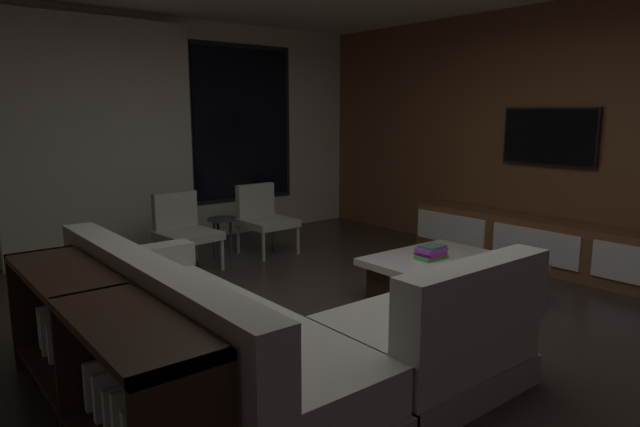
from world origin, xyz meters
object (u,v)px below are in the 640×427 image
at_px(media_console, 550,246).
at_px(accent_chair_near_window, 263,215).
at_px(sectional_couch, 264,338).
at_px(accent_chair_by_curtain, 183,227).
at_px(coffee_table, 450,280).
at_px(book_stack_on_coffee_table, 431,252).
at_px(side_stool, 222,225).
at_px(console_table_behind_couch, 96,354).
at_px(mounted_tv, 549,137).

bearing_deg(media_console, accent_chair_near_window, 126.88).
bearing_deg(sectional_couch, media_console, 3.35).
relative_size(accent_chair_near_window, media_console, 0.25).
bearing_deg(accent_chair_by_curtain, coffee_table, -61.52).
bearing_deg(accent_chair_near_window, media_console, -53.12).
bearing_deg(book_stack_on_coffee_table, sectional_couch, -168.53).
distance_m(coffee_table, side_stool, 2.61).
xyz_separation_m(sectional_couch, book_stack_on_coffee_table, (1.97, 0.40, 0.13)).
bearing_deg(console_table_behind_couch, accent_chair_by_curtain, 56.56).
bearing_deg(coffee_table, accent_chair_near_window, 96.75).
distance_m(sectional_couch, mounted_tv, 3.95).
height_order(sectional_couch, mounted_tv, mounted_tv).
distance_m(accent_chair_by_curtain, side_stool, 0.50).
bearing_deg(media_console, book_stack_on_coffee_table, 173.45).
relative_size(accent_chair_by_curtain, mounted_tv, 0.77).
distance_m(media_console, mounted_tv, 1.13).
xyz_separation_m(sectional_couch, coffee_table, (2.04, 0.24, -0.10)).
relative_size(sectional_couch, accent_chair_near_window, 3.21).
bearing_deg(console_table_behind_couch, mounted_tv, 3.39).
bearing_deg(sectional_couch, console_table_behind_couch, 171.81).
xyz_separation_m(coffee_table, side_stool, (-0.80, 2.48, 0.19)).
bearing_deg(sectional_couch, accent_chair_near_window, 56.90).
bearing_deg(sectional_couch, mounted_tv, 6.17).
bearing_deg(side_stool, coffee_table, -72.00).
height_order(coffee_table, accent_chair_by_curtain, accent_chair_by_curtain).
xyz_separation_m(side_stool, console_table_behind_couch, (-2.15, -2.59, 0.03)).
relative_size(sectional_couch, console_table_behind_couch, 1.19).
xyz_separation_m(side_stool, mounted_tv, (2.55, -2.31, 0.98)).
relative_size(coffee_table, accent_chair_near_window, 1.49).
relative_size(book_stack_on_coffee_table, side_stool, 0.59).
height_order(coffee_table, mounted_tv, mounted_tv).
bearing_deg(book_stack_on_coffee_table, coffee_table, -65.42).
height_order(book_stack_on_coffee_table, console_table_behind_couch, console_table_behind_couch).
height_order(sectional_couch, accent_chair_near_window, sectional_couch).
distance_m(book_stack_on_coffee_table, mounted_tv, 2.04).
xyz_separation_m(accent_chair_near_window, media_console, (1.85, -2.47, -0.18)).
bearing_deg(book_stack_on_coffee_table, console_table_behind_couch, -174.69).
height_order(side_stool, mounted_tv, mounted_tv).
bearing_deg(media_console, mounted_tv, 47.62).
bearing_deg(accent_chair_near_window, side_stool, 175.83).
xyz_separation_m(coffee_table, media_console, (1.57, -0.03, 0.06)).
distance_m(accent_chair_by_curtain, media_console, 3.76).
height_order(coffee_table, media_console, media_console).
bearing_deg(side_stool, sectional_couch, -114.38).
height_order(accent_chair_near_window, console_table_behind_couch, accent_chair_near_window).
bearing_deg(mounted_tv, sectional_couch, -173.83).
distance_m(accent_chair_near_window, accent_chair_by_curtain, 1.01).
bearing_deg(coffee_table, book_stack_on_coffee_table, 114.58).
xyz_separation_m(coffee_table, accent_chair_near_window, (-0.29, 2.44, 0.25)).
distance_m(book_stack_on_coffee_table, accent_chair_by_curtain, 2.55).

